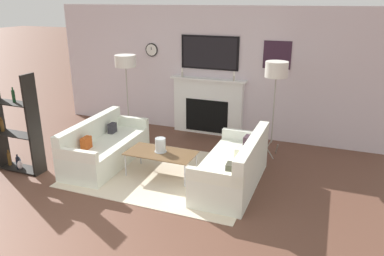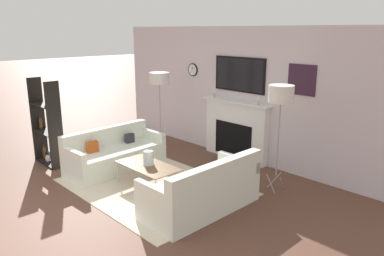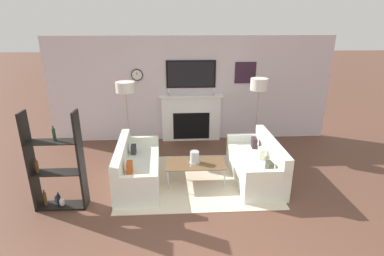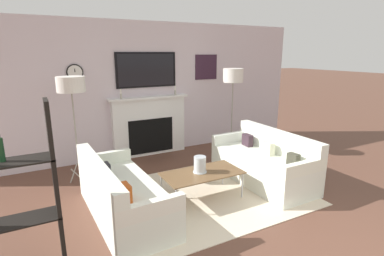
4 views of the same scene
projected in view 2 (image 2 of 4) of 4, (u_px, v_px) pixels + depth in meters
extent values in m
cube|color=silver|center=(240.00, 94.00, 7.65)|extent=(7.28, 0.07, 2.70)
cube|color=white|center=(236.00, 131.00, 7.77)|extent=(1.53, 0.16, 1.19)
cube|color=black|center=(233.00, 140.00, 7.76)|extent=(0.95, 0.01, 0.71)
cube|color=white|center=(236.00, 102.00, 7.60)|extent=(1.65, 0.22, 0.04)
cylinder|color=#B2AD9E|center=(214.00, 95.00, 7.96)|extent=(0.04, 0.04, 0.10)
cylinder|color=white|center=(214.00, 91.00, 7.94)|extent=(0.03, 0.03, 0.09)
cylinder|color=#B2AD9E|center=(258.00, 103.00, 7.16)|extent=(0.04, 0.04, 0.10)
cylinder|color=white|center=(258.00, 98.00, 7.13)|extent=(0.03, 0.03, 0.09)
cube|color=black|center=(240.00, 74.00, 7.52)|extent=(1.26, 0.04, 0.70)
cube|color=black|center=(239.00, 75.00, 7.50)|extent=(1.17, 0.01, 0.63)
cylinder|color=black|center=(193.00, 70.00, 8.46)|extent=(0.29, 0.02, 0.29)
cylinder|color=silver|center=(192.00, 70.00, 8.45)|extent=(0.25, 0.00, 0.25)
cube|color=black|center=(192.00, 68.00, 8.44)|extent=(0.01, 0.00, 0.06)
cube|color=#351E30|center=(302.00, 80.00, 6.54)|extent=(0.54, 0.02, 0.54)
cube|color=beige|center=(153.00, 187.00, 6.46)|extent=(3.01, 2.24, 0.01)
cube|color=white|center=(116.00, 159.00, 7.21)|extent=(0.87, 1.93, 0.43)
cube|color=white|center=(106.00, 136.00, 7.32)|extent=(0.24, 1.90, 0.36)
cube|color=white|center=(151.00, 135.00, 7.76)|extent=(0.79, 0.13, 0.18)
cube|color=white|center=(72.00, 155.00, 6.51)|extent=(0.79, 0.13, 0.18)
cube|color=#302F37|center=(130.00, 138.00, 7.51)|extent=(0.11, 0.18, 0.18)
cube|color=#BE501D|center=(93.00, 147.00, 6.91)|extent=(0.11, 0.21, 0.20)
cube|color=white|center=(201.00, 196.00, 5.60)|extent=(0.82, 1.84, 0.45)
cube|color=white|center=(217.00, 176.00, 5.27)|extent=(0.17, 1.84, 0.38)
cube|color=white|center=(155.00, 193.00, 4.93)|extent=(0.81, 0.11, 0.18)
cube|color=white|center=(238.00, 162.00, 6.10)|extent=(0.81, 0.11, 0.18)
cube|color=#39372B|center=(179.00, 189.00, 5.07)|extent=(0.12, 0.19, 0.18)
cube|color=beige|center=(207.00, 177.00, 5.43)|extent=(0.11, 0.21, 0.21)
cube|color=#37252E|center=(231.00, 168.00, 5.80)|extent=(0.11, 0.22, 0.21)
cube|color=brown|center=(148.00, 166.00, 6.33)|extent=(1.15, 0.59, 0.02)
cylinder|color=#B7B7BC|center=(118.00, 172.00, 6.58)|extent=(0.02, 0.02, 0.40)
cylinder|color=#B7B7BC|center=(156.00, 191.00, 5.83)|extent=(0.02, 0.02, 0.40)
cylinder|color=#B7B7BC|center=(142.00, 165.00, 6.92)|extent=(0.02, 0.02, 0.40)
cylinder|color=#B7B7BC|center=(180.00, 182.00, 6.18)|extent=(0.02, 0.02, 0.40)
cylinder|color=silver|center=(148.00, 158.00, 6.33)|extent=(0.18, 0.18, 0.24)
cylinder|color=silver|center=(148.00, 161.00, 6.34)|extent=(0.10, 0.10, 0.13)
cylinder|color=silver|center=(149.00, 164.00, 6.36)|extent=(0.20, 0.20, 0.01)
cylinder|color=#9E998E|center=(165.00, 144.00, 8.39)|extent=(0.09, 0.23, 0.28)
cylinder|color=#9E998E|center=(161.00, 142.00, 8.55)|extent=(0.17, 0.19, 0.28)
cylinder|color=#9E998E|center=(156.00, 144.00, 8.39)|extent=(0.23, 0.07, 0.28)
cylinder|color=#9E998E|center=(160.00, 111.00, 8.25)|extent=(0.02, 0.02, 1.23)
cylinder|color=white|center=(159.00, 78.00, 8.06)|extent=(0.43, 0.43, 0.24)
cylinder|color=#9E998E|center=(282.00, 184.00, 6.25)|extent=(0.09, 0.23, 0.28)
cylinder|color=#9E998E|center=(274.00, 180.00, 6.41)|extent=(0.17, 0.19, 0.28)
cylinder|color=#9E998E|center=(271.00, 184.00, 6.25)|extent=(0.23, 0.07, 0.28)
cylinder|color=#9E998E|center=(278.00, 140.00, 6.11)|extent=(0.02, 0.02, 1.24)
cylinder|color=white|center=(281.00, 94.00, 5.92)|extent=(0.40, 0.40, 0.28)
cube|color=black|center=(38.00, 119.00, 7.65)|extent=(0.04, 0.28, 1.71)
cube|color=black|center=(55.00, 126.00, 7.09)|extent=(0.04, 0.28, 1.71)
cube|color=black|center=(50.00, 162.00, 7.58)|extent=(0.85, 0.28, 0.02)
cube|color=black|center=(47.00, 132.00, 7.42)|extent=(0.85, 0.28, 0.01)
cube|color=black|center=(44.00, 105.00, 7.28)|extent=(0.85, 0.28, 0.02)
cylinder|color=#194223|center=(46.00, 100.00, 7.25)|extent=(0.05, 0.05, 0.20)
cylinder|color=#194223|center=(45.00, 93.00, 7.22)|extent=(0.02, 0.02, 0.05)
cylinder|color=black|center=(47.00, 157.00, 7.56)|extent=(0.06, 0.06, 0.21)
cylinder|color=black|center=(46.00, 151.00, 7.53)|extent=(0.03, 0.03, 0.05)
cylinder|color=brown|center=(41.00, 124.00, 7.64)|extent=(0.06, 0.06, 0.20)
cylinder|color=brown|center=(40.00, 118.00, 7.61)|extent=(0.03, 0.03, 0.05)
ellipsoid|color=silver|center=(48.00, 159.00, 7.53)|extent=(0.09, 0.09, 0.16)
cylinder|color=brown|center=(44.00, 153.00, 7.77)|extent=(0.06, 0.06, 0.23)
cylinder|color=brown|center=(44.00, 146.00, 7.73)|extent=(0.03, 0.03, 0.06)
ellipsoid|color=#355371|center=(49.00, 156.00, 7.63)|extent=(0.09, 0.09, 0.20)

